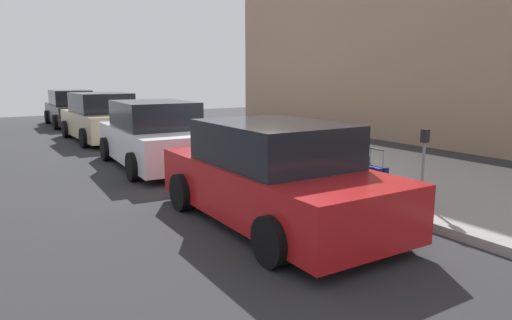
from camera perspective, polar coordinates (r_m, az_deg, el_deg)
ground_plane at (r=10.85m, az=0.02°, el=-1.62°), size 40.00×40.00×0.00m
sidewalk_curb at (r=12.32m, az=9.95°, el=0.01°), size 18.00×5.00×0.14m
suitcase_navy_0 at (r=8.60m, az=14.78°, el=-2.46°), size 0.40×0.27×0.85m
suitcase_teal_1 at (r=8.91m, az=12.55°, el=-1.46°), size 0.44×0.25×0.92m
suitcase_maroon_2 at (r=9.26m, az=10.54°, el=-0.68°), size 0.43×0.20×0.80m
suitcase_olive_3 at (r=9.54m, az=7.93°, el=-0.52°), size 0.46×0.20×0.89m
suitcase_red_4 at (r=9.94m, az=6.22°, el=-0.14°), size 0.44×0.28×0.92m
suitcase_silver_5 at (r=10.32m, az=4.76°, el=0.61°), size 0.40×0.26×1.02m
suitcase_black_6 at (r=10.73m, az=3.24°, el=0.90°), size 0.49×0.26×1.00m
suitcase_navy_7 at (r=11.18m, az=1.56°, el=0.95°), size 0.51×0.19×0.83m
suitcase_teal_8 at (r=11.62m, az=0.14°, el=1.70°), size 0.47×0.25×0.78m
suitcase_maroon_9 at (r=12.01m, az=-1.23°, el=2.00°), size 0.40×0.28×1.05m
fire_hydrant at (r=12.60m, az=-2.59°, el=2.54°), size 0.39×0.21×0.76m
bollard_post at (r=13.20m, az=-4.82°, el=3.06°), size 0.11×0.11×0.87m
parking_meter at (r=8.11m, az=20.30°, el=0.52°), size 0.12×0.09×1.27m
parked_car_red_0 at (r=7.05m, az=2.16°, el=-2.07°), size 4.46×2.12×1.59m
parked_car_white_1 at (r=11.83m, az=-12.58°, el=2.94°), size 4.61×2.22×1.66m
parked_car_beige_2 at (r=17.15m, az=-18.80°, el=4.97°), size 4.72×2.21×1.69m
parked_car_charcoal_3 at (r=22.91m, az=-22.20°, el=5.95°), size 4.70×2.01×1.64m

